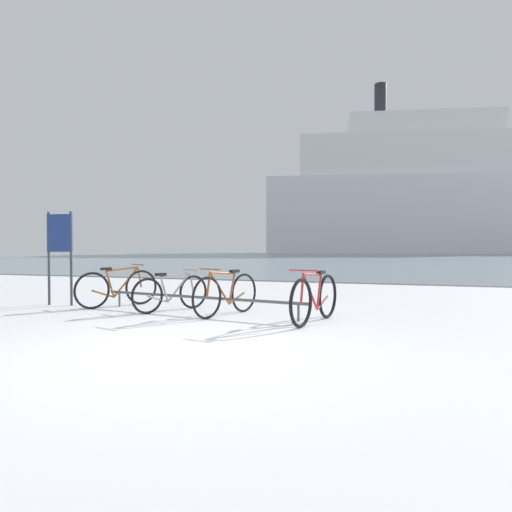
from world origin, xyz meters
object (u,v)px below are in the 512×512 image
bicycle_1 (171,293)px  ferry_ship (427,196)px  bicycle_2 (226,294)px  bicycle_0 (118,288)px  bicycle_3 (315,298)px  info_sign (60,242)px

bicycle_1 → ferry_ship: size_ratio=0.03×
bicycle_1 → bicycle_2: bearing=-8.2°
bicycle_0 → bicycle_2: size_ratio=0.96×
bicycle_3 → bicycle_2: bearing=170.9°
bicycle_0 → bicycle_2: bearing=-8.8°
bicycle_1 → bicycle_2: 1.15m
bicycle_0 → bicycle_1: bicycle_0 is taller
bicycle_0 → bicycle_2: 2.46m
bicycle_1 → info_sign: info_sign is taller
ferry_ship → bicycle_1: bearing=-96.1°
bicycle_2 → ferry_ship: (6.52, 71.35, 8.96)m
bicycle_2 → bicycle_3: bicycle_3 is taller
info_sign → bicycle_1: bearing=-0.9°
bicycle_3 → ferry_ship: 72.33m
bicycle_0 → bicycle_1: 1.31m
bicycle_2 → bicycle_3: 1.59m
bicycle_1 → info_sign: (-2.52, 0.04, 0.92)m
bicycle_2 → ferry_ship: ferry_ship is taller
bicycle_1 → info_sign: 2.68m
bicycle_3 → bicycle_0: bearing=171.1°
bicycle_0 → ferry_ship: bearing=82.8°
bicycle_0 → bicycle_3: bicycle_3 is taller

